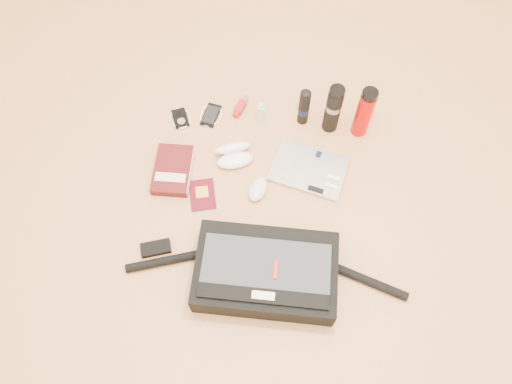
# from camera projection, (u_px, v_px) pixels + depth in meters

# --- Properties ---
(ground) EXTENTS (4.00, 4.00, 0.00)m
(ground) POSITION_uv_depth(u_px,v_px,m) (261.00, 213.00, 1.98)
(ground) COLOR tan
(ground) RESTS_ON ground
(messenger_bag) EXTENTS (1.05, 0.32, 0.14)m
(messenger_bag) POSITION_uv_depth(u_px,v_px,m) (265.00, 272.00, 1.80)
(messenger_bag) COLOR black
(messenger_bag) RESTS_ON ground
(laptop) EXTENTS (0.34, 0.27, 0.03)m
(laptop) POSITION_uv_depth(u_px,v_px,m) (309.00, 170.00, 2.06)
(laptop) COLOR #A8A8AA
(laptop) RESTS_ON ground
(book) EXTENTS (0.16, 0.23, 0.04)m
(book) POSITION_uv_depth(u_px,v_px,m) (173.00, 170.00, 2.04)
(book) COLOR #470E10
(book) RESTS_ON ground
(passport) EXTENTS (0.13, 0.16, 0.01)m
(passport) POSITION_uv_depth(u_px,v_px,m) (202.00, 195.00, 2.01)
(passport) COLOR #4D0713
(passport) RESTS_ON ground
(mouse) EXTENTS (0.10, 0.13, 0.04)m
(mouse) POSITION_uv_depth(u_px,v_px,m) (258.00, 189.00, 2.01)
(mouse) COLOR silver
(mouse) RESTS_ON ground
(sunglasses_case) EXTENTS (0.19, 0.17, 0.09)m
(sunglasses_case) POSITION_uv_depth(u_px,v_px,m) (234.00, 154.00, 2.07)
(sunglasses_case) COLOR white
(sunglasses_case) RESTS_ON ground
(ipod) EXTENTS (0.12, 0.12, 0.01)m
(ipod) POSITION_uv_depth(u_px,v_px,m) (180.00, 118.00, 2.18)
(ipod) COLOR black
(ipod) RESTS_ON ground
(phone) EXTENTS (0.11, 0.13, 0.01)m
(phone) POSITION_uv_depth(u_px,v_px,m) (211.00, 115.00, 2.18)
(phone) COLOR black
(phone) RESTS_ON ground
(inhaler) EXTENTS (0.06, 0.12, 0.03)m
(inhaler) POSITION_uv_depth(u_px,v_px,m) (241.00, 106.00, 2.19)
(inhaler) COLOR maroon
(inhaler) RESTS_ON ground
(spray_bottle) EXTENTS (0.03, 0.03, 0.11)m
(spray_bottle) POSITION_uv_depth(u_px,v_px,m) (261.00, 112.00, 2.14)
(spray_bottle) COLOR #A9D0EC
(spray_bottle) RESTS_ON ground
(aerosol_can) EXTENTS (0.06, 0.06, 0.20)m
(aerosol_can) POSITION_uv_depth(u_px,v_px,m) (304.00, 107.00, 2.09)
(aerosol_can) COLOR black
(aerosol_can) RESTS_ON ground
(thermos_black) EXTENTS (0.09, 0.09, 0.26)m
(thermos_black) POSITION_uv_depth(u_px,v_px,m) (333.00, 109.00, 2.05)
(thermos_black) COLOR black
(thermos_black) RESTS_ON ground
(thermos_red) EXTENTS (0.08, 0.08, 0.26)m
(thermos_red) POSITION_uv_depth(u_px,v_px,m) (364.00, 113.00, 2.04)
(thermos_red) COLOR #B10302
(thermos_red) RESTS_ON ground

